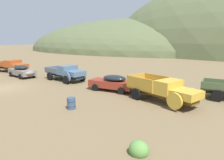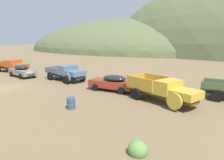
% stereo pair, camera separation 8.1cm
% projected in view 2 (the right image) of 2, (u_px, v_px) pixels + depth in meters
% --- Properties ---
extents(ground_plane, '(300.00, 300.00, 0.00)m').
position_uv_depth(ground_plane, '(5.00, 88.00, 21.00)').
color(ground_plane, brown).
extents(hill_distant, '(106.22, 67.45, 27.17)m').
position_uv_depth(hill_distant, '(132.00, 50.00, 90.91)').
color(hill_distant, '#56603D').
rests_on(hill_distant, ground).
extents(truck_oxide_orange, '(6.11, 2.68, 1.89)m').
position_uv_depth(truck_oxide_orange, '(14.00, 66.00, 30.69)').
color(truck_oxide_orange, '#51220D').
rests_on(truck_oxide_orange, ground).
extents(car_primer_gray, '(4.91, 2.48, 1.57)m').
position_uv_depth(car_primer_gray, '(23.00, 71.00, 26.88)').
color(car_primer_gray, slate).
rests_on(car_primer_gray, ground).
extents(truck_chalk_blue, '(5.92, 3.24, 1.89)m').
position_uv_depth(truck_chalk_blue, '(68.00, 73.00, 24.27)').
color(truck_chalk_blue, '#262D39').
rests_on(truck_chalk_blue, ground).
extents(car_rust_red, '(4.89, 2.20, 1.57)m').
position_uv_depth(car_rust_red, '(111.00, 82.00, 19.80)').
color(car_rust_red, maroon).
rests_on(car_rust_red, ground).
extents(truck_faded_yellow, '(6.33, 3.95, 1.91)m').
position_uv_depth(truck_faded_yellow, '(166.00, 91.00, 15.77)').
color(truck_faded_yellow, brown).
rests_on(truck_faded_yellow, ground).
extents(oil_drum_spare, '(0.64, 0.64, 0.86)m').
position_uv_depth(oil_drum_spare, '(71.00, 103.00, 14.60)').
color(oil_drum_spare, '#384C6B').
rests_on(oil_drum_spare, ground).
extents(bush_back_edge, '(0.82, 0.73, 0.59)m').
position_uv_depth(bush_back_edge, '(122.00, 84.00, 21.95)').
color(bush_back_edge, '#4C8438').
rests_on(bush_back_edge, ground).
extents(bush_front_right, '(0.99, 0.88, 0.72)m').
position_uv_depth(bush_front_right, '(161.00, 87.00, 20.67)').
color(bush_front_right, olive).
rests_on(bush_front_right, ground).
extents(bush_front_left, '(0.91, 0.96, 0.81)m').
position_uv_depth(bush_front_left, '(138.00, 149.00, 8.92)').
color(bush_front_left, '#5B8E42').
rests_on(bush_front_left, ground).
extents(bush_near_barrel, '(1.11, 1.03, 0.88)m').
position_uv_depth(bush_near_barrel, '(78.00, 73.00, 28.56)').
color(bush_near_barrel, '#5B8E42').
rests_on(bush_near_barrel, ground).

